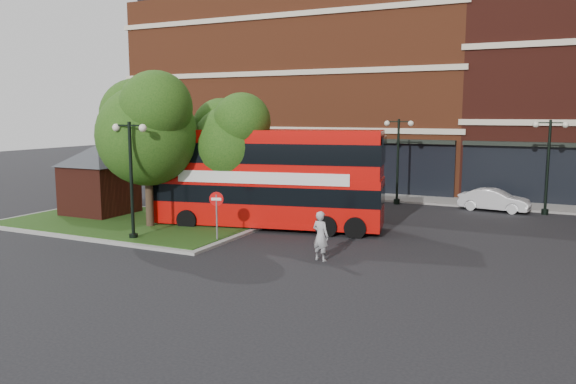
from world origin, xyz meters
The scene contains 15 objects.
ground centered at (0.00, 0.00, 0.00)m, with size 120.00×120.00×0.00m, color black.
pavement_far centered at (0.00, 16.50, 0.06)m, with size 44.00×3.00×0.12m, color slate.
terrace_far_left centered at (-8.00, 24.00, 7.00)m, with size 26.00×12.00×14.00m, color brown.
traffic_island centered at (-8.00, 3.00, 0.07)m, with size 12.60×7.60×0.15m.
kiosk centered at (-11.00, 4.00, 2.32)m, with size 6.51×6.51×3.60m.
tree_island_west centered at (-6.60, 2.58, 4.79)m, with size 5.40×4.71×7.21m.
tree_island_east centered at (-3.58, 5.06, 4.24)m, with size 4.46×3.90×6.29m.
lamp_island centered at (-5.50, 0.20, 2.83)m, with size 1.72×0.36×5.00m.
lamp_far_left centered at (2.00, 14.50, 2.83)m, with size 1.72×0.36×5.00m.
lamp_far_right centered at (10.00, 14.50, 2.83)m, with size 1.72×0.36×5.00m.
bus centered at (-1.63, 5.08, 2.64)m, with size 10.82×4.55×4.03m.
woman centered at (2.84, 0.67, 0.92)m, with size 0.67×0.44×1.84m, color #98999B.
car_silver centered at (-5.35, 16.00, 0.66)m, with size 1.56×3.88×1.32m, color silver.
car_white centered at (7.43, 14.50, 0.61)m, with size 1.29×3.69×1.22m, color silver.
no_entry_sign centered at (-2.12, 1.44, 1.52)m, with size 0.57×0.25×2.14m.
Camera 1 is at (10.44, -17.83, 5.36)m, focal length 35.00 mm.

